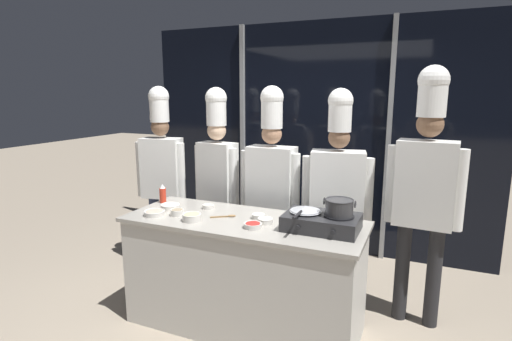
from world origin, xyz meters
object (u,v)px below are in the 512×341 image
(chef_sous, at_px, (217,169))
(chef_line, at_px, (271,178))
(prep_bowl_shrimp, at_px, (155,213))
(prep_bowl_bean_sprouts, at_px, (258,216))
(prep_bowl_rice, at_px, (170,206))
(squeeze_bottle_chili, at_px, (163,194))
(prep_bowl_bell_pepper, at_px, (253,225))
(stock_pot, at_px, (339,207))
(chef_pastry, at_px, (337,187))
(serving_spoon_slotted, at_px, (228,216))
(prep_bowl_mushrooms, at_px, (177,212))
(prep_bowl_ginger, at_px, (192,217))
(prep_bowl_garlic, at_px, (265,220))
(frying_pan, at_px, (305,209))
(chef_head, at_px, (162,165))
(chef_apprentice, at_px, (425,180))
(prep_bowl_chicken, at_px, (208,206))
(portable_stove, at_px, (322,222))

(chef_sous, distance_m, chef_line, 0.61)
(prep_bowl_shrimp, distance_m, chef_line, 1.10)
(prep_bowl_bean_sprouts, bearing_deg, prep_bowl_rice, -175.96)
(squeeze_bottle_chili, height_order, prep_bowl_bell_pepper, squeeze_bottle_chili)
(stock_pot, distance_m, prep_bowl_rice, 1.46)
(chef_pastry, bearing_deg, serving_spoon_slotted, 30.23)
(prep_bowl_mushrooms, xyz_separation_m, chef_sous, (-0.09, 0.84, 0.20))
(prep_bowl_rice, distance_m, prep_bowl_ginger, 0.40)
(serving_spoon_slotted, height_order, chef_line, chef_line)
(prep_bowl_garlic, bearing_deg, serving_spoon_slotted, 174.99)
(frying_pan, xyz_separation_m, squeeze_bottle_chili, (-1.38, 0.14, -0.06))
(prep_bowl_mushrooms, xyz_separation_m, chef_head, (-0.75, 0.82, 0.19))
(chef_apprentice, bearing_deg, frying_pan, 41.70)
(prep_bowl_bean_sprouts, distance_m, prep_bowl_chicken, 0.51)
(prep_bowl_garlic, bearing_deg, chef_apprentice, 30.07)
(prep_bowl_ginger, distance_m, prep_bowl_bean_sprouts, 0.52)
(chef_pastry, bearing_deg, chef_apprentice, 166.27)
(frying_pan, distance_m, prep_bowl_ginger, 0.89)
(prep_bowl_rice, bearing_deg, prep_bowl_garlic, -2.02)
(prep_bowl_chicken, distance_m, chef_head, 1.05)
(serving_spoon_slotted, xyz_separation_m, chef_sous, (-0.48, 0.71, 0.23))
(frying_pan, bearing_deg, squeeze_bottle_chili, 174.08)
(prep_bowl_bell_pepper, bearing_deg, chef_apprentice, 33.79)
(prep_bowl_bell_pepper, relative_size, prep_bowl_bean_sprouts, 1.26)
(prep_bowl_ginger, height_order, prep_bowl_garlic, prep_bowl_ginger)
(prep_bowl_shrimp, distance_m, chef_head, 1.08)
(prep_bowl_rice, bearing_deg, prep_bowl_chicken, 25.86)
(frying_pan, distance_m, chef_pastry, 0.65)
(frying_pan, relative_size, stock_pot, 1.78)
(chef_head, bearing_deg, portable_stove, 150.11)
(prep_bowl_rice, height_order, prep_bowl_garlic, same)
(chef_line, distance_m, chef_pastry, 0.62)
(prep_bowl_bell_pepper, distance_m, prep_bowl_garlic, 0.14)
(portable_stove, distance_m, prep_bowl_chicken, 1.04)
(prep_bowl_mushrooms, relative_size, prep_bowl_chicken, 1.08)
(prep_bowl_garlic, height_order, serving_spoon_slotted, prep_bowl_garlic)
(chef_head, bearing_deg, serving_spoon_slotted, 138.72)
(prep_bowl_chicken, xyz_separation_m, chef_line, (0.39, 0.50, 0.18))
(chef_apprentice, bearing_deg, prep_bowl_bell_pepper, 38.12)
(prep_bowl_shrimp, relative_size, chef_pastry, 0.09)
(squeeze_bottle_chili, distance_m, prep_bowl_ginger, 0.63)
(prep_bowl_mushrooms, height_order, prep_bowl_shrimp, prep_bowl_mushrooms)
(squeeze_bottle_chili, height_order, chef_line, chef_line)
(prep_bowl_bell_pepper, xyz_separation_m, serving_spoon_slotted, (-0.29, 0.16, -0.01))
(prep_bowl_chicken, bearing_deg, chef_line, 52.37)
(prep_bowl_rice, distance_m, chef_head, 0.93)
(prep_bowl_mushrooms, xyz_separation_m, prep_bowl_garlic, (0.73, 0.10, -0.01))
(squeeze_bottle_chili, distance_m, prep_bowl_mushrooms, 0.44)
(prep_bowl_mushrooms, relative_size, chef_pastry, 0.06)
(chef_sous, bearing_deg, squeeze_bottle_chili, 74.93)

